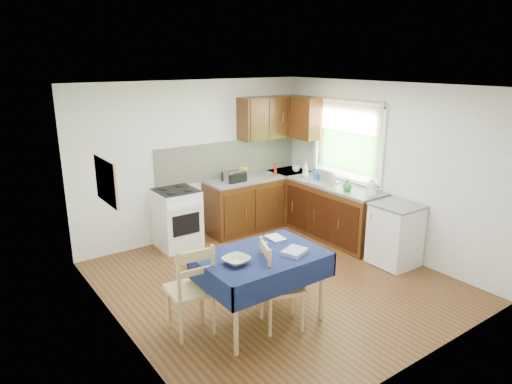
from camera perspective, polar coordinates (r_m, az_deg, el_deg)
floor at (r=6.09m, az=2.35°, el=-11.09°), size 4.20×4.20×0.00m
ceiling at (r=5.42m, az=2.66°, el=13.09°), size 4.00×4.20×0.02m
wall_back at (r=7.35m, az=-7.66°, el=3.95°), size 4.00×0.02×2.50m
wall_front at (r=4.27m, az=20.21°, el=-6.06°), size 4.00×0.02×2.50m
wall_left at (r=4.72m, az=-17.03°, el=-3.62°), size 0.02×4.20×2.50m
wall_right at (r=7.01m, az=15.51°, el=2.90°), size 0.02×4.20×2.50m
base_cabinets at (r=7.62m, az=4.64°, el=-1.89°), size 1.90×2.30×0.86m
worktop_back at (r=7.72m, az=0.38°, el=1.89°), size 1.90×0.60×0.04m
worktop_right at (r=7.29m, az=9.86°, el=0.77°), size 0.60×1.70×0.04m
worktop_corner at (r=8.11m, az=4.10°, el=2.55°), size 0.60×0.60×0.04m
splashback at (r=7.66m, az=-3.30°, el=4.20°), size 2.70×0.02×0.60m
upper_cabinets at (r=7.83m, az=3.25°, el=9.28°), size 1.20×0.85×0.70m
stove at (r=7.09m, az=-9.83°, el=-3.26°), size 0.60×0.61×0.92m
window at (r=7.36m, az=11.38°, el=6.98°), size 0.04×1.48×1.26m
fridge at (r=6.69m, az=17.00°, el=-5.11°), size 0.58×0.60×0.89m
corkboard at (r=4.91m, az=-18.19°, el=1.28°), size 0.04×0.62×0.47m
dining_table at (r=4.94m, az=0.72°, el=-8.90°), size 1.32×0.90×0.80m
chair_far at (r=4.85m, az=-8.04°, el=-11.67°), size 0.50×0.50×1.02m
chair_near at (r=4.94m, az=2.70°, el=-11.22°), size 0.57×0.57×0.98m
toaster at (r=7.31m, az=-2.92°, el=1.93°), size 0.26×0.16×0.20m
sandwich_press at (r=7.36m, az=-2.74°, el=2.03°), size 0.32×0.28×0.19m
sauce_bottle at (r=7.72m, az=2.42°, el=2.79°), size 0.05×0.05×0.20m
yellow_packet at (r=7.69m, az=-1.58°, el=2.57°), size 0.14×0.12×0.15m
dish_rack at (r=7.36m, az=8.67°, el=1.32°), size 0.46×0.35×0.22m
kettle at (r=6.80m, az=14.26°, el=0.49°), size 0.14×0.14×0.24m
cup at (r=8.04m, az=5.01°, el=2.93°), size 0.16×0.16×0.10m
soap_bottle_a at (r=7.64m, az=6.19°, el=2.83°), size 0.13×0.13×0.27m
soap_bottle_b at (r=7.45m, az=7.56°, el=2.04°), size 0.10×0.10×0.17m
soap_bottle_c at (r=6.96m, az=11.37°, el=0.88°), size 0.20×0.20×0.18m
plate_bowl at (r=4.68m, az=-2.47°, el=-8.54°), size 0.31×0.31×0.07m
book at (r=5.26m, az=1.72°, el=-5.94°), size 0.18×0.24×0.02m
spice_jar at (r=4.97m, az=1.24°, el=-6.81°), size 0.05×0.05×0.10m
tea_towel at (r=4.92m, az=4.84°, el=-7.45°), size 0.32×0.29×0.05m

